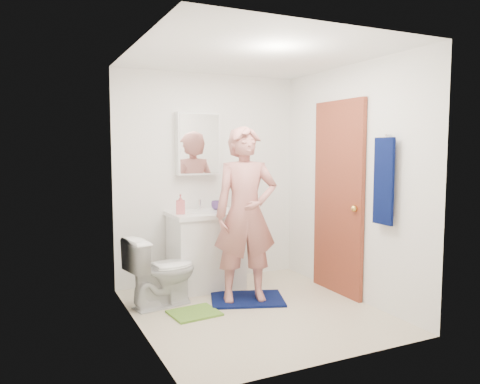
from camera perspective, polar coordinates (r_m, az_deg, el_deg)
name	(u,v)px	position (r m, az deg, el deg)	size (l,w,h in m)	color
floor	(255,312)	(4.62, 1.84, -14.38)	(2.20, 2.40, 0.02)	beige
ceiling	(256,53)	(4.43, 1.94, 16.53)	(2.20, 2.40, 0.02)	white
wall_back	(208,178)	(5.47, -3.90, 1.67)	(2.20, 0.02, 2.40)	white
wall_front	(334,199)	(3.34, 11.41, -0.80)	(2.20, 0.02, 2.40)	white
wall_left	(137,191)	(3.98, -12.46, 0.17)	(0.02, 2.40, 2.40)	white
wall_right	(351,182)	(4.97, 13.36, 1.17)	(0.02, 2.40, 2.40)	white
vanity_cabinet	(206,252)	(5.25, -4.20, -7.30)	(0.75, 0.55, 0.80)	white
countertop	(205,214)	(5.18, -4.23, -2.71)	(0.79, 0.59, 0.05)	white
sink_basin	(205,213)	(5.18, -4.24, -2.55)	(0.40, 0.40, 0.03)	white
faucet	(200,205)	(5.33, -4.94, -1.56)	(0.03, 0.03, 0.12)	silver
medicine_cabinet	(198,144)	(5.34, -5.16, 5.87)	(0.50, 0.12, 0.70)	white
mirror_panel	(200,144)	(5.28, -4.93, 5.88)	(0.46, 0.01, 0.66)	white
door	(338,198)	(5.07, 11.86, -0.70)	(0.05, 0.80, 2.05)	#A0452C
door_knob	(354,209)	(4.81, 13.77, -1.97)	(0.07, 0.07, 0.07)	gold
towel	(384,181)	(4.48, 17.12, 1.27)	(0.03, 0.24, 0.80)	#071145
towel_hook	(388,135)	(4.50, 17.65, 6.62)	(0.02, 0.02, 0.06)	silver
toilet	(162,271)	(4.72, -9.53, -9.46)	(0.39, 0.69, 0.70)	white
bath_mat	(247,299)	(4.91, 0.89, -12.92)	(0.73, 0.52, 0.02)	#071145
green_rug	(194,313)	(4.55, -5.59, -14.47)	(0.44, 0.37, 0.02)	#649933
soap_dispenser	(180,204)	(5.04, -7.27, -1.47)	(0.10, 0.10, 0.21)	#D66368
toothbrush_cup	(217,205)	(5.33, -2.83, -1.64)	(0.13, 0.13, 0.10)	#54387D
man	(246,214)	(4.67, 0.70, -2.73)	(0.64, 0.42, 1.74)	#BC7169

